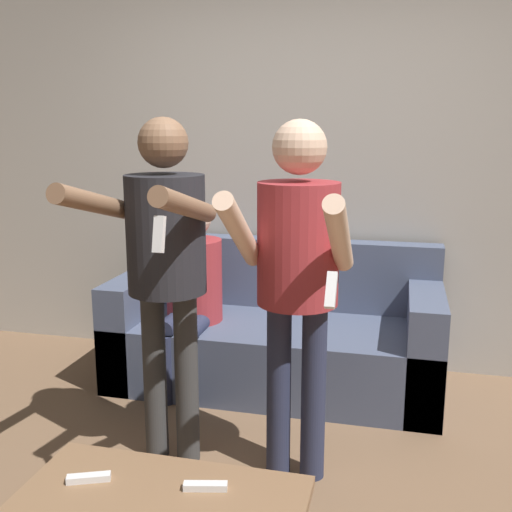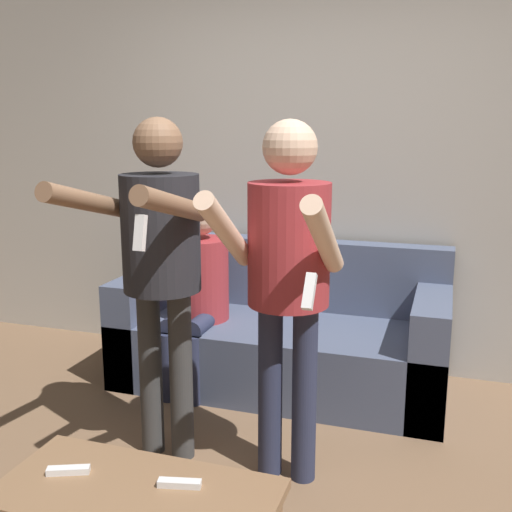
{
  "view_description": "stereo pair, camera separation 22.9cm",
  "coord_description": "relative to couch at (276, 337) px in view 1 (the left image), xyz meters",
  "views": [
    {
      "loc": [
        0.54,
        -2.06,
        1.57
      ],
      "look_at": [
        -0.18,
        0.88,
        0.92
      ],
      "focal_mm": 42.0,
      "sensor_mm": 36.0,
      "label": 1
    },
    {
      "loc": [
        0.76,
        -2.0,
        1.57
      ],
      "look_at": [
        -0.18,
        0.88,
        0.92
      ],
      "focal_mm": 42.0,
      "sensor_mm": 36.0,
      "label": 2
    }
  ],
  "objects": [
    {
      "name": "person_standing_right",
      "position": [
        0.3,
        -1.0,
        0.72
      ],
      "size": [
        0.47,
        0.68,
        1.6
      ],
      "color": "#282D47",
      "rests_on": "ground_plane"
    },
    {
      "name": "remote_far",
      "position": [
        0.12,
        -1.73,
        0.08
      ],
      "size": [
        0.15,
        0.07,
        0.02
      ],
      "color": "white",
      "rests_on": "coffee_table"
    },
    {
      "name": "person_seated",
      "position": [
        -0.48,
        -0.18,
        0.35
      ],
      "size": [
        0.34,
        0.54,
        1.15
      ],
      "color": "#282D47",
      "rests_on": "ground_plane"
    },
    {
      "name": "remote_near",
      "position": [
        -0.29,
        -1.78,
        0.08
      ],
      "size": [
        0.15,
        0.09,
        0.02
      ],
      "color": "white",
      "rests_on": "coffee_table"
    },
    {
      "name": "couch",
      "position": [
        0.0,
        0.0,
        0.0
      ],
      "size": [
        1.97,
        0.84,
        0.86
      ],
      "color": "#4C5670",
      "rests_on": "ground_plane"
    },
    {
      "name": "person_standing_left",
      "position": [
        -0.3,
        -1.01,
        0.73
      ],
      "size": [
        0.48,
        0.75,
        1.61
      ],
      "color": "#383838",
      "rests_on": "ground_plane"
    },
    {
      "name": "wall_back",
      "position": [
        0.18,
        0.44,
        1.06
      ],
      "size": [
        6.4,
        0.06,
        2.7
      ],
      "color": "#B7B2A8",
      "rests_on": "ground_plane"
    },
    {
      "name": "coffee_table",
      "position": [
        -0.01,
        -1.79,
        0.03
      ],
      "size": [
        0.97,
        0.47,
        0.36
      ],
      "color": "#846042",
      "rests_on": "ground_plane"
    }
  ]
}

